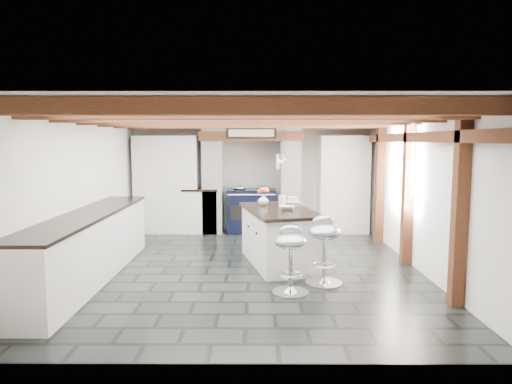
{
  "coord_description": "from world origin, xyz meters",
  "views": [
    {
      "loc": [
        0.12,
        -6.71,
        1.91
      ],
      "look_at": [
        0.1,
        0.4,
        1.1
      ],
      "focal_mm": 32.0,
      "sensor_mm": 36.0,
      "label": 1
    }
  ],
  "objects_px": {
    "kitchen_island": "(279,236)",
    "bar_stool_far": "(291,252)",
    "range_cooker": "(252,210)",
    "bar_stool_near": "(324,243)"
  },
  "relations": [
    {
      "from": "kitchen_island",
      "to": "bar_stool_far",
      "type": "distance_m",
      "value": 1.4
    },
    {
      "from": "range_cooker",
      "to": "kitchen_island",
      "type": "bearing_deg",
      "value": -79.5
    },
    {
      "from": "kitchen_island",
      "to": "bar_stool_near",
      "type": "xyz_separation_m",
      "value": [
        0.54,
        -1.02,
        0.12
      ]
    },
    {
      "from": "range_cooker",
      "to": "kitchen_island",
      "type": "relative_size",
      "value": 0.52
    },
    {
      "from": "kitchen_island",
      "to": "bar_stool_near",
      "type": "relative_size",
      "value": 2.09
    },
    {
      "from": "kitchen_island",
      "to": "bar_stool_near",
      "type": "height_order",
      "value": "kitchen_island"
    },
    {
      "from": "range_cooker",
      "to": "bar_stool_far",
      "type": "bearing_deg",
      "value": -82.14
    },
    {
      "from": "kitchen_island",
      "to": "bar_stool_near",
      "type": "distance_m",
      "value": 1.16
    },
    {
      "from": "bar_stool_far",
      "to": "range_cooker",
      "type": "bearing_deg",
      "value": 92.69
    },
    {
      "from": "range_cooker",
      "to": "bar_stool_near",
      "type": "xyz_separation_m",
      "value": [
        1.0,
        -3.49,
        0.1
      ]
    }
  ]
}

